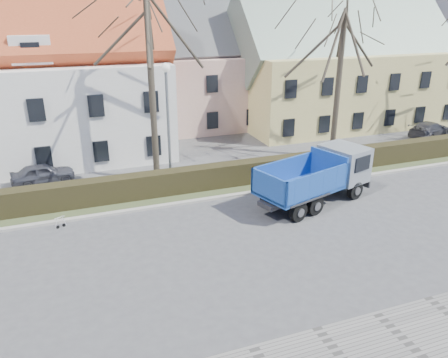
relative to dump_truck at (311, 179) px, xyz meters
name	(u,v)px	position (x,y,z in m)	size (l,w,h in m)	color
ground	(244,241)	(-4.70, -2.39, -1.36)	(120.00, 120.00, 0.00)	#464749
curb_far	(210,199)	(-4.70, 2.21, -1.30)	(80.00, 0.30, 0.12)	#9F9B92
grass_strip	(201,188)	(-4.70, 3.81, -1.31)	(80.00, 3.00, 0.10)	#3B4728
hedge	(202,179)	(-4.70, 3.61, -0.71)	(60.00, 0.90, 1.30)	black
building_pink	(197,78)	(-0.70, 17.61, 2.64)	(10.80, 8.80, 8.00)	#D0A193
building_yellow	(340,72)	(11.30, 14.61, 2.89)	(18.80, 10.80, 8.50)	#D3C474
tree_1	(151,70)	(-6.70, 6.11, 4.97)	(9.20, 9.20, 12.65)	#362F25
tree_2	(339,74)	(5.30, 6.11, 4.14)	(8.00, 8.00, 11.00)	#362F25
dump_truck	(311,179)	(0.00, 0.00, 0.00)	(6.79, 2.52, 2.72)	#164098
streetlight	(168,127)	(-6.22, 4.61, 2.11)	(0.54, 0.54, 6.94)	gray
cart_frame	(56,223)	(-12.34, 1.56, -1.05)	(0.67, 0.38, 0.61)	silver
parked_car_a	(43,174)	(-12.98, 7.75, -0.77)	(1.38, 3.44, 1.17)	#3A3B46
parked_car_b	(430,130)	(15.11, 7.57, -0.74)	(1.72, 4.23, 1.23)	#343339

